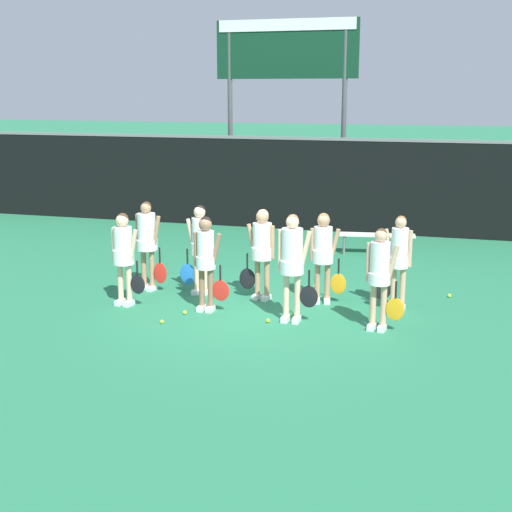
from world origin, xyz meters
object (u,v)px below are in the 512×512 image
(player_8, at_px, (399,256))
(tennis_ball_4, at_px, (152,276))
(tennis_ball_6, at_px, (449,296))
(player_0, at_px, (124,251))
(player_2, at_px, (292,258))
(tennis_ball_1, at_px, (162,322))
(scoreboard, at_px, (286,64))
(tennis_ball_8, at_px, (222,292))
(tennis_ball_3, at_px, (381,296))
(player_5, at_px, (200,243))
(tennis_ball_0, at_px, (145,270))
(tennis_ball_2, at_px, (268,321))
(tennis_ball_5, at_px, (185,312))
(bench_courtside, at_px, (376,237))
(player_7, at_px, (323,250))
(player_3, at_px, (380,271))
(tennis_ball_7, at_px, (315,286))
(player_4, at_px, (147,238))
(player_1, at_px, (206,256))
(player_6, at_px, (262,246))

(player_8, distance_m, tennis_ball_4, 5.18)
(tennis_ball_6, bearing_deg, tennis_ball_4, -178.28)
(player_0, relative_size, tennis_ball_4, 24.51)
(player_2, relative_size, tennis_ball_1, 27.38)
(scoreboard, relative_size, tennis_ball_8, 81.27)
(tennis_ball_1, relative_size, tennis_ball_3, 0.93)
(player_5, distance_m, tennis_ball_0, 2.38)
(tennis_ball_2, distance_m, tennis_ball_6, 3.69)
(tennis_ball_2, xyz_separation_m, tennis_ball_5, (-1.49, 0.04, -0.00))
(player_2, xyz_separation_m, tennis_ball_8, (-1.63, 1.20, -1.04))
(bench_courtside, distance_m, tennis_ball_5, 6.13)
(player_2, relative_size, player_5, 1.06)
(tennis_ball_3, bearing_deg, tennis_ball_2, -129.33)
(tennis_ball_2, bearing_deg, player_5, 142.33)
(player_7, bearing_deg, player_3, -58.11)
(player_3, distance_m, tennis_ball_7, 2.75)
(tennis_ball_2, bearing_deg, player_8, 33.91)
(tennis_ball_6, xyz_separation_m, tennis_ball_7, (-2.52, -0.06, -0.00))
(player_3, height_order, tennis_ball_8, player_3)
(tennis_ball_2, xyz_separation_m, tennis_ball_3, (1.62, 1.98, 0.00))
(player_2, relative_size, player_7, 1.10)
(player_7, bearing_deg, player_2, -114.00)
(player_2, bearing_deg, tennis_ball_4, 149.79)
(player_5, bearing_deg, tennis_ball_5, -73.30)
(scoreboard, distance_m, player_4, 8.91)
(tennis_ball_1, distance_m, tennis_ball_2, 1.75)
(player_1, distance_m, player_2, 1.57)
(bench_courtside, height_order, tennis_ball_1, bench_courtside)
(player_7, bearing_deg, tennis_ball_2, -125.52)
(bench_courtside, relative_size, player_3, 1.11)
(player_0, relative_size, tennis_ball_3, 23.42)
(player_6, xyz_separation_m, tennis_ball_1, (-1.20, -1.82, -0.96))
(tennis_ball_0, xyz_separation_m, tennis_ball_4, (0.35, -0.41, 0.00))
(bench_courtside, bearing_deg, player_6, -117.61)
(bench_courtside, xyz_separation_m, tennis_ball_7, (-0.77, -3.29, -0.38))
(bench_courtside, distance_m, tennis_ball_7, 3.40)
(tennis_ball_0, distance_m, tennis_ball_1, 3.57)
(player_7, relative_size, tennis_ball_1, 24.90)
(player_8, relative_size, tennis_ball_3, 23.48)
(player_4, bearing_deg, tennis_ball_2, -15.12)
(tennis_ball_1, height_order, tennis_ball_5, tennis_ball_5)
(tennis_ball_2, bearing_deg, tennis_ball_4, 144.49)
(tennis_ball_3, bearing_deg, player_0, -158.52)
(tennis_ball_2, height_order, tennis_ball_6, tennis_ball_2)
(player_2, xyz_separation_m, tennis_ball_3, (1.27, 1.80, -1.04))
(player_1, height_order, player_6, player_6)
(player_1, bearing_deg, player_0, -177.31)
(scoreboard, distance_m, tennis_ball_4, 8.61)
(scoreboard, bearing_deg, player_2, -75.41)
(tennis_ball_8, bearing_deg, player_3, -21.80)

